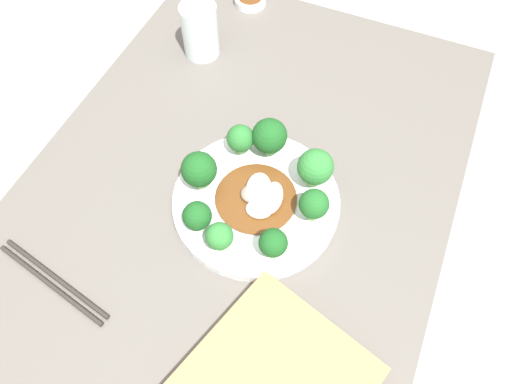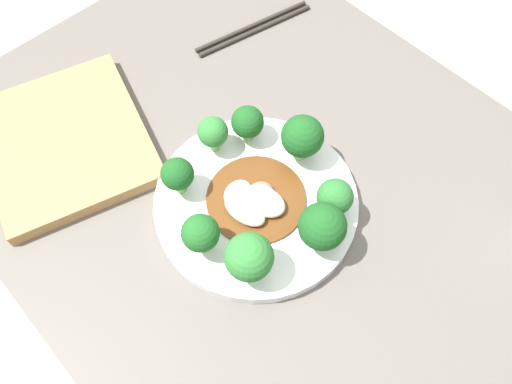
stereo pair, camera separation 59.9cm
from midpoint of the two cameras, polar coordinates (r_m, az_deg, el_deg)
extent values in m
plane|color=#B7B2A8|center=(1.39, 10.45, -24.94)|extent=(8.00, 8.00, 0.00)
cube|color=#5B5651|center=(1.03, 14.00, -23.37)|extent=(0.97, 0.67, 0.74)
cylinder|color=silver|center=(0.65, 17.78, -21.54)|extent=(0.26, 0.26, 0.02)
cylinder|color=#70A356|center=(0.61, 12.93, -27.82)|extent=(0.02, 0.02, 0.02)
sphere|color=#1E5B23|center=(0.59, 13.56, -27.73)|extent=(0.05, 0.05, 0.05)
cylinder|color=#89B76B|center=(0.67, 22.34, -14.83)|extent=(0.02, 0.02, 0.02)
sphere|color=#19511E|center=(0.64, 23.33, -14.08)|extent=(0.06, 0.06, 0.06)
cylinder|color=#7AAD5B|center=(0.64, 12.16, -14.62)|extent=(0.01, 0.01, 0.02)
sphere|color=#2D7533|center=(0.61, 12.62, -14.02)|extent=(0.04, 0.04, 0.04)
cylinder|color=#89B76B|center=(0.65, 15.92, -12.93)|extent=(0.02, 0.02, 0.02)
sphere|color=#19511E|center=(0.63, 16.49, -12.28)|extent=(0.04, 0.04, 0.04)
cylinder|color=#70A356|center=(0.66, 26.07, -25.21)|extent=(0.02, 0.02, 0.02)
sphere|color=#19511E|center=(0.63, 27.29, -24.91)|extent=(0.06, 0.06, 0.06)
cylinder|color=#70A356|center=(0.61, 8.88, -20.63)|extent=(0.01, 0.01, 0.02)
sphere|color=#19511E|center=(0.59, 9.26, -20.24)|extent=(0.04, 0.04, 0.04)
cylinder|color=#70A356|center=(0.63, 19.02, -29.91)|extent=(0.02, 0.02, 0.02)
sphere|color=#2D7533|center=(0.60, 20.06, -29.89)|extent=(0.06, 0.06, 0.06)
cylinder|color=#89B76B|center=(0.67, 26.75, -21.36)|extent=(0.02, 0.02, 0.02)
sphere|color=#286B2D|center=(0.65, 27.72, -20.98)|extent=(0.05, 0.05, 0.05)
cylinder|color=#5B3314|center=(0.64, 18.06, -21.40)|extent=(0.13, 0.13, 0.00)
ellipsoid|color=silver|center=(0.63, 15.98, -21.09)|extent=(0.04, 0.05, 0.01)
ellipsoid|color=gray|center=(0.64, 18.66, -21.03)|extent=(0.04, 0.05, 0.01)
ellipsoid|color=silver|center=(0.64, 19.24, -21.91)|extent=(0.07, 0.05, 0.02)
ellipsoid|color=beige|center=(0.63, 17.28, -23.29)|extent=(0.06, 0.04, 0.02)
cylinder|color=#2D2823|center=(0.76, 13.58, 3.27)|extent=(0.05, 0.20, 0.01)
cylinder|color=#2D2823|center=(0.76, 14.13, 2.61)|extent=(0.05, 0.20, 0.01)
cube|color=#AD7F4C|center=(0.65, -7.12, -13.88)|extent=(0.29, 0.27, 0.02)
camera|label=1|loc=(0.30, -70.31, 48.90)|focal=35.00mm
camera|label=2|loc=(0.30, 109.69, -48.90)|focal=35.00mm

